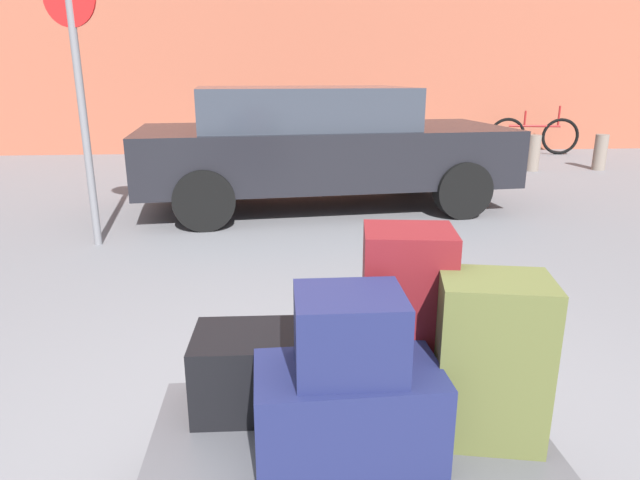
% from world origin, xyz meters
% --- Properties ---
extents(luggage_cart, '(1.39, 0.73, 0.34)m').
position_xyz_m(luggage_cart, '(0.00, 0.00, 0.27)').
color(luggage_cart, '#4C4C51').
rests_on(luggage_cart, ground_plane).
extents(duffel_bag_navy_stacked_top, '(0.61, 0.36, 0.32)m').
position_xyz_m(duffel_bag_navy_stacked_top, '(-0.02, -0.13, 0.50)').
color(duffel_bag_navy_stacked_top, '#191E47').
rests_on(duffel_bag_navy_stacked_top, luggage_cart).
extents(duffel_bag_black_front_left, '(0.67, 0.34, 0.30)m').
position_xyz_m(duffel_bag_black_front_left, '(-0.23, 0.17, 0.49)').
color(duffel_bag_black_front_left, black).
rests_on(duffel_bag_black_front_left, luggage_cart).
extents(suitcase_maroon_center, '(0.36, 0.32, 0.69)m').
position_xyz_m(suitcase_maroon_center, '(0.24, 0.18, 0.68)').
color(suitcase_maroon_center, maroon).
rests_on(suitcase_maroon_center, luggage_cart).
extents(suitcase_olive_front_right, '(0.41, 0.34, 0.58)m').
position_xyz_m(suitcase_olive_front_right, '(0.48, -0.06, 0.63)').
color(suitcase_olive_front_right, '#4C5128').
rests_on(suitcase_olive_front_right, luggage_cart).
extents(duffel_bag_navy_topmost_pile, '(0.34, 0.29, 0.26)m').
position_xyz_m(duffel_bag_navy_topmost_pile, '(-0.02, -0.13, 0.79)').
color(duffel_bag_navy_topmost_pile, '#191E47').
rests_on(duffel_bag_navy_topmost_pile, duffel_bag_navy_stacked_top).
extents(parked_car, '(4.45, 2.25, 1.42)m').
position_xyz_m(parked_car, '(0.30, 4.94, 0.76)').
color(parked_car, black).
rests_on(parked_car, ground_plane).
extents(bicycle_leaning, '(1.74, 0.39, 0.96)m').
position_xyz_m(bicycle_leaning, '(5.00, 9.20, 0.37)').
color(bicycle_leaning, black).
rests_on(bicycle_leaning, ground_plane).
extents(bollard_kerb_near, '(0.21, 0.21, 0.60)m').
position_xyz_m(bollard_kerb_near, '(2.85, 7.24, 0.30)').
color(bollard_kerb_near, '#72665B').
rests_on(bollard_kerb_near, ground_plane).
extents(bollard_kerb_mid, '(0.21, 0.21, 0.60)m').
position_xyz_m(bollard_kerb_mid, '(4.09, 7.24, 0.30)').
color(bollard_kerb_mid, '#72665B').
rests_on(bollard_kerb_mid, ground_plane).
extents(bollard_kerb_far, '(0.21, 0.21, 0.60)m').
position_xyz_m(bollard_kerb_far, '(5.25, 7.24, 0.30)').
color(bollard_kerb_far, '#72665B').
rests_on(bollard_kerb_far, ground_plane).
extents(no_parking_sign, '(0.48, 0.16, 2.44)m').
position_xyz_m(no_parking_sign, '(-1.93, 3.53, 1.51)').
color(no_parking_sign, slate).
rests_on(no_parking_sign, ground_plane).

